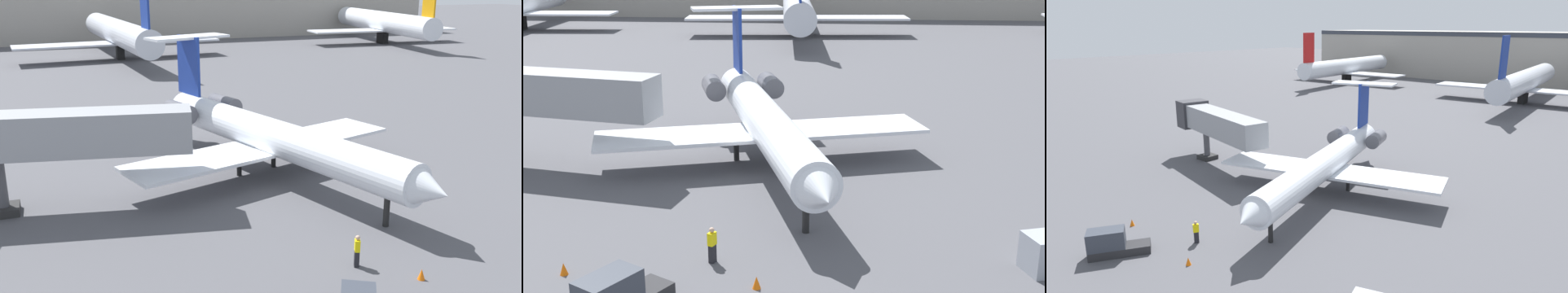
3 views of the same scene
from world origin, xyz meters
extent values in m
cube|color=#4C4C51|center=(0.00, 0.00, -0.05)|extent=(400.00, 400.00, 0.10)
cylinder|color=silver|center=(1.22, 1.03, 3.07)|extent=(9.90, 24.26, 2.53)
cone|color=silver|center=(5.21, -11.48, 3.07)|extent=(2.95, 2.83, 2.40)
cone|color=silver|center=(-2.80, 13.63, 3.07)|extent=(2.84, 3.13, 2.15)
cube|color=silver|center=(6.32, 3.70, 2.11)|extent=(10.71, 7.18, 0.24)
cube|color=silver|center=(-4.49, 0.25, 2.11)|extent=(10.71, 7.18, 0.24)
cylinder|color=#595960|center=(0.45, 10.57, 3.47)|extent=(2.40, 3.50, 1.50)
cylinder|color=#595960|center=(-3.67, 9.26, 3.47)|extent=(2.40, 3.50, 1.50)
cube|color=navy|center=(-2.22, 11.82, 6.76)|extent=(1.20, 3.12, 4.86)
cube|color=silver|center=(-2.22, 11.82, 9.09)|extent=(7.21, 4.35, 0.20)
cylinder|color=black|center=(4.36, -8.81, 0.90)|extent=(0.36, 0.36, 1.81)
cylinder|color=black|center=(2.14, 3.42, 0.90)|extent=(0.36, 0.36, 1.81)
cylinder|color=black|center=(-0.91, 2.44, 0.90)|extent=(0.36, 0.36, 1.81)
cube|color=gray|center=(-12.77, 0.03, 4.92)|extent=(15.57, 5.34, 2.60)
cube|color=black|center=(0.40, -12.47, 0.42)|extent=(0.35, 0.39, 0.85)
cube|color=yellow|center=(0.40, -12.47, 1.15)|extent=(0.40, 0.47, 0.60)
sphere|color=tan|center=(0.40, -12.47, 1.57)|extent=(0.24, 0.24, 0.24)
cube|color=#333842|center=(-2.50, -17.68, 1.25)|extent=(2.40, 2.78, 1.30)
cone|color=orange|center=(-5.78, -14.23, 0.28)|extent=(0.36, 0.36, 0.55)
cone|color=orange|center=(2.68, -14.69, 0.28)|extent=(0.36, 0.36, 0.55)
cylinder|color=silver|center=(-1.60, 66.45, 4.55)|extent=(8.10, 41.13, 4.30)
cube|color=silver|center=(-1.60, 66.45, 2.80)|extent=(34.77, 9.18, 0.30)
cube|color=black|center=(-1.60, 66.45, 1.20)|extent=(1.20, 2.80, 2.40)
camera|label=1|loc=(-12.97, -35.06, 14.03)|focal=39.56mm
camera|label=2|loc=(6.11, -39.55, 13.70)|focal=46.39mm
camera|label=3|loc=(26.36, -29.20, 15.36)|focal=31.01mm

